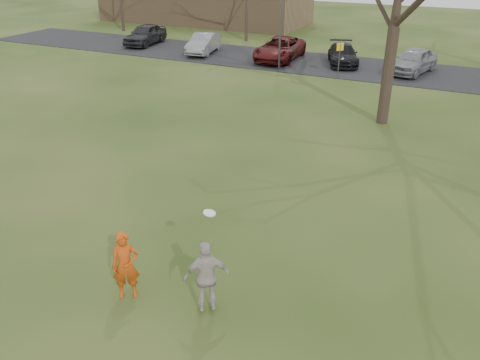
# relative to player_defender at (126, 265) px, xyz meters

# --- Properties ---
(ground) EXTENTS (120.00, 120.00, 0.00)m
(ground) POSITION_rel_player_defender_xyz_m (1.03, 0.01, -0.86)
(ground) COLOR #1E380F
(ground) RESTS_ON ground
(parking_strip) EXTENTS (62.00, 6.50, 0.04)m
(parking_strip) POSITION_rel_player_defender_xyz_m (1.03, 25.01, -0.84)
(parking_strip) COLOR black
(parking_strip) RESTS_ON ground
(player_defender) EXTENTS (0.75, 0.70, 1.73)m
(player_defender) POSITION_rel_player_defender_xyz_m (0.00, 0.00, 0.00)
(player_defender) COLOR #C34710
(player_defender) RESTS_ON ground
(car_0) EXTENTS (2.29, 4.71, 1.55)m
(car_0) POSITION_rel_player_defender_xyz_m (-17.36, 25.47, -0.05)
(car_0) COLOR #262629
(car_0) RESTS_ON parking_strip
(car_1) EXTENTS (2.21, 4.43, 1.40)m
(car_1) POSITION_rel_player_defender_xyz_m (-11.67, 24.63, -0.12)
(car_1) COLOR gray
(car_1) RESTS_ON parking_strip
(car_2) EXTENTS (2.69, 5.43, 1.48)m
(car_2) POSITION_rel_player_defender_xyz_m (-5.92, 25.01, -0.08)
(car_2) COLOR #521313
(car_2) RESTS_ON parking_strip
(car_3) EXTENTS (3.15, 4.71, 1.27)m
(car_3) POSITION_rel_player_defender_xyz_m (-1.63, 25.54, -0.19)
(car_3) COLOR black
(car_3) RESTS_ON parking_strip
(car_4) EXTENTS (2.80, 4.69, 1.50)m
(car_4) POSITION_rel_player_defender_xyz_m (2.92, 25.08, -0.08)
(car_4) COLOR gray
(car_4) RESTS_ON parking_strip
(catching_play) EXTENTS (1.08, 0.96, 2.40)m
(catching_play) POSITION_rel_player_defender_xyz_m (1.98, 0.31, 0.11)
(catching_play) COLOR #BAAEA7
(catching_play) RESTS_ON ground
(building) EXTENTS (20.60, 8.50, 5.14)m
(building) POSITION_rel_player_defender_xyz_m (-18.97, 38.01, 1.07)
(building) COLOR #8C6D4C
(building) RESTS_ON ground
(lamp_post) EXTENTS (0.34, 0.34, 6.27)m
(lamp_post) POSITION_rel_player_defender_xyz_m (-4.97, 22.51, 3.11)
(lamp_post) COLOR #47474C
(lamp_post) RESTS_ON ground
(sign_yellow) EXTENTS (0.35, 0.35, 2.08)m
(sign_yellow) POSITION_rel_player_defender_xyz_m (-0.97, 22.01, 0.59)
(sign_yellow) COLOR #47474C
(sign_yellow) RESTS_ON ground
(small_tree_row) EXTENTS (55.00, 5.90, 8.50)m
(small_tree_row) POSITION_rel_player_defender_xyz_m (5.41, 30.07, 3.03)
(small_tree_row) COLOR #352821
(small_tree_row) RESTS_ON ground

